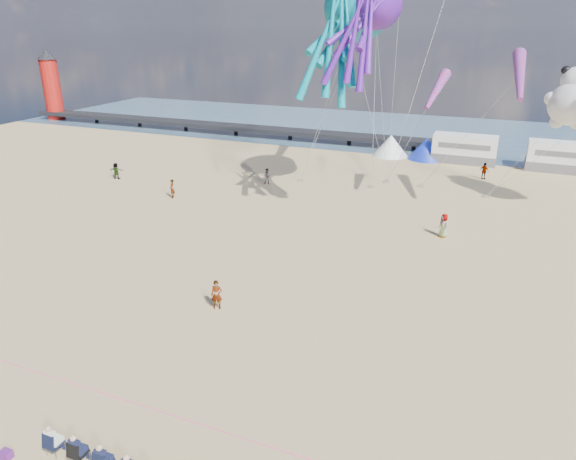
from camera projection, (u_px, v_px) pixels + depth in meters
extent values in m
plane|color=tan|center=(251.00, 350.00, 23.81)|extent=(120.00, 120.00, 0.00)
plane|color=#3C5A73|center=(427.00, 133.00, 70.93)|extent=(120.00, 120.00, 0.00)
cube|color=black|center=(210.00, 125.00, 71.06)|extent=(60.00, 3.00, 0.50)
cylinder|color=#A5140F|center=(52.00, 90.00, 79.66)|extent=(2.60, 2.60, 9.00)
cube|color=silver|center=(464.00, 149.00, 55.40)|extent=(6.60, 2.50, 3.00)
cube|color=silver|center=(562.00, 157.00, 52.03)|extent=(6.60, 2.50, 3.00)
cone|color=white|center=(391.00, 145.00, 58.34)|extent=(4.00, 4.00, 2.40)
cone|color=#1933CC|center=(426.00, 148.00, 56.93)|extent=(4.00, 4.00, 2.40)
cube|color=#561D6C|center=(6.00, 455.00, 17.86)|extent=(0.40, 0.30, 0.32)
cylinder|color=#F2338C|center=(192.00, 422.00, 19.52)|extent=(34.00, 0.03, 0.03)
imported|color=tan|center=(217.00, 295.00, 27.03)|extent=(0.69, 0.57, 1.63)
imported|color=#7F6659|center=(267.00, 176.00, 48.10)|extent=(0.85, 0.67, 1.52)
imported|color=#7F6659|center=(484.00, 171.00, 49.65)|extent=(1.21, 1.00, 1.62)
imported|color=#7F6659|center=(116.00, 171.00, 49.76)|extent=(1.00, 0.60, 1.59)
imported|color=#7F6659|center=(172.00, 189.00, 44.30)|extent=(1.13, 1.58, 1.65)
imported|color=#7F6659|center=(444.00, 226.00, 36.15)|extent=(0.73, 0.74, 1.73)
cube|color=gray|center=(301.00, 180.00, 49.21)|extent=(0.50, 0.35, 0.22)
cube|color=gray|center=(372.00, 187.00, 47.32)|extent=(0.50, 0.35, 0.22)
cube|color=gray|center=(487.00, 196.00, 44.61)|extent=(0.50, 0.35, 0.22)
cube|color=gray|center=(421.00, 186.00, 47.49)|extent=(0.50, 0.35, 0.22)
cube|color=gray|center=(387.00, 182.00, 48.71)|extent=(0.50, 0.35, 0.22)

